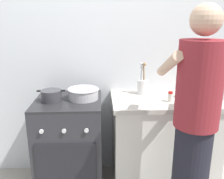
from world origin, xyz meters
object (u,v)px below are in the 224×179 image
at_px(stove_range, 70,144).
at_px(oil_bottle, 191,87).
at_px(spice_bottle, 170,97).
at_px(utensil_crock, 142,84).
at_px(pot, 51,96).
at_px(mixing_bowl, 83,93).
at_px(person, 194,131).

distance_m(stove_range, oil_bottle, 1.25).
bearing_deg(spice_bottle, utensil_crock, 129.53).
xyz_separation_m(utensil_crock, spice_bottle, (0.21, -0.25, -0.05)).
relative_size(pot, mixing_bowl, 0.86).
bearing_deg(pot, mixing_bowl, 10.67).
height_order(pot, person, person).
height_order(stove_range, spice_bottle, spice_bottle).
bearing_deg(pot, utensil_crock, 12.30).
height_order(oil_bottle, person, person).
bearing_deg(spice_bottle, pot, 176.30).
distance_m(pot, utensil_crock, 0.86).
bearing_deg(oil_bottle, stove_range, 179.26).
bearing_deg(stove_range, spice_bottle, -6.07).
relative_size(utensil_crock, oil_bottle, 1.19).
height_order(utensil_crock, oil_bottle, utensil_crock).
bearing_deg(mixing_bowl, pot, -169.33).
height_order(pot, spice_bottle, pot).
distance_m(oil_bottle, person, 0.62).
distance_m(pot, person, 1.23).
xyz_separation_m(pot, spice_bottle, (1.05, -0.07, -0.01)).
relative_size(stove_range, mixing_bowl, 3.13).
bearing_deg(mixing_bowl, oil_bottle, -2.25).
xyz_separation_m(pot, person, (1.08, -0.57, -0.09)).
xyz_separation_m(oil_bottle, person, (-0.17, -0.58, -0.15)).
bearing_deg(person, mixing_bowl, 142.47).
relative_size(utensil_crock, person, 0.18).
distance_m(utensil_crock, spice_bottle, 0.33).
bearing_deg(utensil_crock, spice_bottle, -50.47).
bearing_deg(oil_bottle, mixing_bowl, 177.75).
xyz_separation_m(stove_range, mixing_bowl, (0.14, 0.02, 0.50)).
height_order(pot, utensil_crock, utensil_crock).
height_order(stove_range, utensil_crock, utensil_crock).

